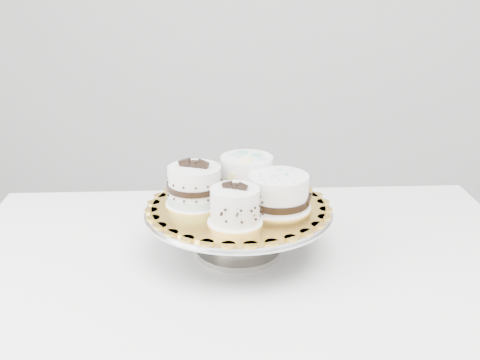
# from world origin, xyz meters

# --- Properties ---
(table) EXTENTS (1.29, 0.96, 0.75)m
(table) POSITION_xyz_m (0.10, 0.14, 0.67)
(table) COLOR white
(table) RESTS_ON floor
(cake_stand) EXTENTS (0.38, 0.38, 0.10)m
(cake_stand) POSITION_xyz_m (0.07, 0.17, 0.82)
(cake_stand) COLOR gray
(cake_stand) RESTS_ON table
(cake_board) EXTENTS (0.40, 0.40, 0.01)m
(cake_board) POSITION_xyz_m (0.07, 0.17, 0.85)
(cake_board) COLOR gold
(cake_board) RESTS_ON cake_stand
(cake_swirl) EXTENTS (0.11, 0.11, 0.08)m
(cake_swirl) POSITION_xyz_m (0.08, 0.08, 0.89)
(cake_swirl) COLOR white
(cake_swirl) RESTS_ON cake_board
(cake_banded) EXTENTS (0.13, 0.13, 0.10)m
(cake_banded) POSITION_xyz_m (-0.01, 0.17, 0.89)
(cake_banded) COLOR white
(cake_banded) RESTS_ON cake_board
(cake_dots) EXTENTS (0.13, 0.13, 0.08)m
(cake_dots) POSITION_xyz_m (0.08, 0.24, 0.90)
(cake_dots) COLOR white
(cake_dots) RESTS_ON cake_board
(cake_ribbon) EXTENTS (0.14, 0.13, 0.07)m
(cake_ribbon) POSITION_xyz_m (0.16, 0.16, 0.89)
(cake_ribbon) COLOR white
(cake_ribbon) RESTS_ON cake_board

